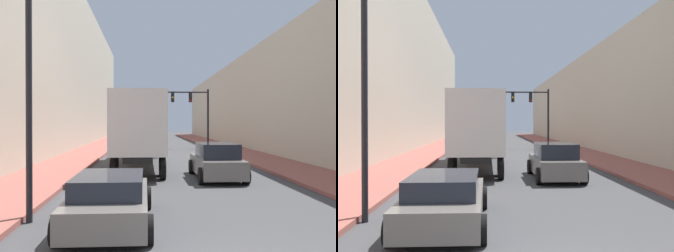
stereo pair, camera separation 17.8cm
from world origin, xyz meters
TOP-DOWN VIEW (x-y plane):
  - sidewalk_right at (6.26, 30.00)m, footprint 3.21×80.00m
  - sidewalk_left at (-6.26, 30.00)m, footprint 3.21×80.00m
  - building_right at (10.86, 30.00)m, footprint 6.00×80.00m
  - building_left at (-10.86, 30.00)m, footprint 6.00×80.00m
  - semi_truck at (-1.87, 16.79)m, footprint 2.49×13.30m
  - sedan_car at (-2.43, 4.22)m, footprint 2.09×4.55m
  - suv_car at (1.66, 11.58)m, footprint 2.09×4.56m
  - traffic_signal_gantry at (3.25, 30.72)m, footprint 5.25×0.35m
  - street_lamp at (-4.50, 4.51)m, footprint 0.44×0.44m

SIDE VIEW (x-z plane):
  - sidewalk_right at x=6.26m, z-range 0.00..0.15m
  - sidewalk_left at x=-6.26m, z-range 0.00..0.15m
  - sedan_car at x=-2.43m, z-range -0.02..1.25m
  - suv_car at x=1.66m, z-range -0.04..1.57m
  - semi_truck at x=-1.87m, z-range 0.28..4.24m
  - traffic_signal_gantry at x=3.25m, z-range 1.08..6.83m
  - street_lamp at x=-4.50m, z-range 0.95..7.58m
  - building_right at x=10.86m, z-range 0.00..9.11m
  - building_left at x=-10.86m, z-range 0.00..15.75m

